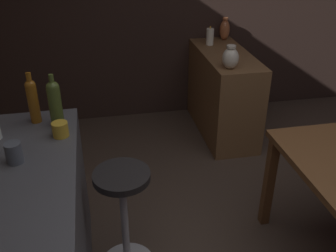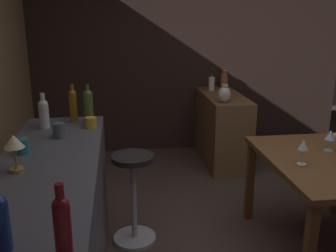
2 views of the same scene
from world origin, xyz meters
name	(u,v)px [view 2 (image 2 of 2)]	position (x,y,z in m)	size (l,w,h in m)	color
wall_side_right	(173,49)	(2.55, 0.30, 1.30)	(0.10, 4.40, 2.60)	#33231E
dining_table	(331,171)	(0.09, -0.50, 0.65)	(1.16, 0.91, 0.74)	brown
kitchen_counter	(52,233)	(-0.16, 1.43, 0.45)	(2.10, 0.60, 0.90)	#4C4C51
sideboard_cabinet	(222,128)	(1.99, -0.21, 0.41)	(1.10, 0.44, 0.82)	brown
bar_stool	(134,196)	(0.40, 0.91, 0.38)	(0.34, 0.34, 0.72)	#262323
wine_glass_left	(330,136)	(0.26, -0.56, 0.86)	(0.08, 0.08, 0.16)	silver
wine_glass_right	(303,146)	(0.02, -0.23, 0.88)	(0.07, 0.07, 0.18)	silver
wine_bottle_amber	(73,104)	(0.76, 1.36, 1.04)	(0.06, 0.06, 0.30)	#8C5114
wine_bottle_clear	(44,112)	(0.60, 1.56, 1.02)	(0.07, 0.07, 0.27)	silver
wine_bottle_olive	(88,105)	(0.69, 1.24, 1.05)	(0.07, 0.07, 0.31)	#475623
wine_bottle_ruby	(62,225)	(-1.08, 1.21, 1.04)	(0.06, 0.06, 0.29)	maroon
cup_teal	(23,146)	(0.05, 1.60, 0.95)	(0.12, 0.08, 0.09)	teal
cup_mustard	(91,122)	(0.56, 1.21, 0.94)	(0.12, 0.09, 0.08)	gold
cup_slate	(59,130)	(0.34, 1.42, 0.95)	(0.12, 0.08, 0.11)	#515660
counter_lamp	(14,145)	(-0.24, 1.57, 1.05)	(0.11, 0.11, 0.21)	#A58447
pillar_candle_tall	(212,84)	(2.26, -0.14, 0.90)	(0.07, 0.07, 0.19)	white
vase_ceramic_ivory	(224,94)	(1.58, -0.11, 0.91)	(0.14, 0.14, 0.20)	beige
vase_copper	(224,80)	(2.39, -0.33, 0.93)	(0.10, 0.10, 0.23)	#B26038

